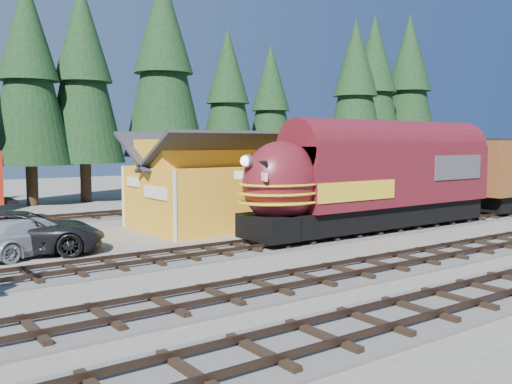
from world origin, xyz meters
TOP-DOWN VIEW (x-y plane):
  - ground at (0.00, 0.00)m, footprint 120.00×120.00m
  - track_siding at (10.00, 4.00)m, footprint 68.00×3.20m
  - track_spur at (-10.00, 18.00)m, footprint 32.00×3.20m
  - depot at (-0.00, 10.50)m, footprint 12.80×7.00m
  - conifer_backdrop at (7.37, 25.10)m, footprint 80.96×22.15m
  - locomotive at (3.32, 4.00)m, footprint 16.28×3.24m
  - pickup_truck_a at (-12.54, 8.61)m, footprint 7.20×5.09m
  - pickup_truck_b at (-12.26, 8.31)m, footprint 5.97×3.83m

SIDE VIEW (x-z plane):
  - ground at x=0.00m, z-range 0.00..0.00m
  - track_siding at x=10.00m, z-range -0.11..0.22m
  - track_spur at x=-10.00m, z-range -0.11..0.22m
  - pickup_truck_b at x=-12.26m, z-range 0.00..1.61m
  - pickup_truck_a at x=-12.54m, z-range 0.00..1.82m
  - locomotive at x=3.32m, z-range 0.37..4.80m
  - depot at x=0.00m, z-range 0.31..5.61m
  - conifer_backdrop at x=7.37m, z-range 1.63..18.48m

